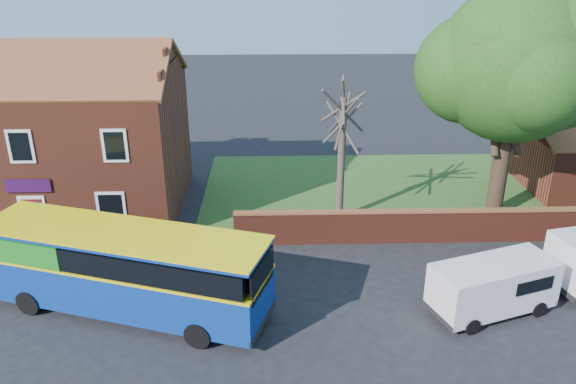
{
  "coord_description": "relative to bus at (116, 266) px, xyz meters",
  "views": [
    {
      "loc": [
        3.79,
        -15.68,
        12.15
      ],
      "look_at": [
        4.39,
        5.0,
        3.4
      ],
      "focal_mm": 35.0,
      "sensor_mm": 36.0,
      "label": 1
    }
  ],
  "objects": [
    {
      "name": "ground",
      "position": [
        1.9,
        -2.08,
        -1.82
      ],
      "size": [
        120.0,
        120.0,
        0.0
      ],
      "primitive_type": "plane",
      "color": "black",
      "rests_on": "ground"
    },
    {
      "name": "pavement",
      "position": [
        -5.1,
        3.67,
        -1.76
      ],
      "size": [
        18.0,
        3.5,
        0.12
      ],
      "primitive_type": "cube",
      "color": "gray",
      "rests_on": "ground"
    },
    {
      "name": "kerb",
      "position": [
        -5.1,
        1.92,
        -1.75
      ],
      "size": [
        18.0,
        0.15,
        0.14
      ],
      "primitive_type": "cube",
      "color": "slate",
      "rests_on": "ground"
    },
    {
      "name": "grass_strip",
      "position": [
        14.9,
        10.92,
        -1.8
      ],
      "size": [
        26.0,
        12.0,
        0.04
      ],
      "primitive_type": "cube",
      "color": "#426B28",
      "rests_on": "ground"
    },
    {
      "name": "shop_building",
      "position": [
        -5.12,
        9.42,
        1.59
      ],
      "size": [
        12.3,
        8.13,
        10.5
      ],
      "color": "maroon",
      "rests_on": "ground"
    },
    {
      "name": "boundary_wall",
      "position": [
        14.9,
        4.92,
        -1.01
      ],
      "size": [
        22.0,
        0.38,
        1.6
      ],
      "color": "maroon",
      "rests_on": "ground"
    },
    {
      "name": "bus",
      "position": [
        0.0,
        0.0,
        0.0
      ],
      "size": [
        10.87,
        5.82,
        3.22
      ],
      "rotation": [
        0.0,
        0.0,
        -0.32
      ],
      "color": "navy",
      "rests_on": "ground"
    },
    {
      "name": "van_near",
      "position": [
        13.64,
        -0.59,
        -0.7
      ],
      "size": [
        4.92,
        3.23,
        2.01
      ],
      "rotation": [
        0.0,
        0.0,
        0.33
      ],
      "color": "white",
      "rests_on": "ground"
    },
    {
      "name": "large_tree",
      "position": [
        16.94,
        7.96,
        5.55
      ],
      "size": [
        9.24,
        7.31,
        11.27
      ],
      "color": "black",
      "rests_on": "ground"
    },
    {
      "name": "bare_tree",
      "position": [
        8.97,
        7.42,
        1.63
      ],
      "size": [
        2.52,
        3.01,
        6.73
      ],
      "color": "#4C4238",
      "rests_on": "ground"
    }
  ]
}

